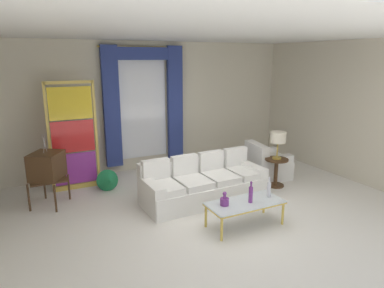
{
  "coord_description": "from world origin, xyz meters",
  "views": [
    {
      "loc": [
        -2.76,
        -4.69,
        2.63
      ],
      "look_at": [
        0.05,
        0.9,
        1.05
      ],
      "focal_mm": 32.1,
      "sensor_mm": 36.0,
      "label": 1
    }
  ],
  "objects_px": {
    "couch_white_long": "(202,184)",
    "bottle_blue_decanter": "(224,201)",
    "vintage_tv": "(47,167)",
    "armchair_white": "(266,165)",
    "bottle_amber_squat": "(251,194)",
    "bottle_crystal_tall": "(269,189)",
    "coffee_table": "(245,204)",
    "stained_glass_divider": "(73,139)",
    "table_lamp_brass": "(278,138)",
    "round_side_table": "(276,170)",
    "peacock_figurine": "(109,181)"
  },
  "relations": [
    {
      "from": "couch_white_long",
      "to": "bottle_blue_decanter",
      "type": "xyz_separation_m",
      "value": [
        -0.26,
        -1.22,
        0.18
      ]
    },
    {
      "from": "vintage_tv",
      "to": "armchair_white",
      "type": "bearing_deg",
      "value": -6.98
    },
    {
      "from": "couch_white_long",
      "to": "bottle_amber_squat",
      "type": "xyz_separation_m",
      "value": [
        0.16,
        -1.31,
        0.25
      ]
    },
    {
      "from": "bottle_crystal_tall",
      "to": "bottle_amber_squat",
      "type": "distance_m",
      "value": 0.4
    },
    {
      "from": "coffee_table",
      "to": "bottle_crystal_tall",
      "type": "bearing_deg",
      "value": -0.74
    },
    {
      "from": "coffee_table",
      "to": "stained_glass_divider",
      "type": "relative_size",
      "value": 0.56
    },
    {
      "from": "bottle_amber_squat",
      "to": "table_lamp_brass",
      "type": "bearing_deg",
      "value": 38.22
    },
    {
      "from": "bottle_crystal_tall",
      "to": "round_side_table",
      "type": "height_order",
      "value": "bottle_crystal_tall"
    },
    {
      "from": "round_side_table",
      "to": "table_lamp_brass",
      "type": "xyz_separation_m",
      "value": [
        -0.0,
        0.0,
        0.67
      ]
    },
    {
      "from": "bottle_amber_squat",
      "to": "armchair_white",
      "type": "xyz_separation_m",
      "value": [
        1.71,
        1.76,
        -0.27
      ]
    },
    {
      "from": "bottle_blue_decanter",
      "to": "vintage_tv",
      "type": "xyz_separation_m",
      "value": [
        -2.36,
        2.21,
        0.25
      ]
    },
    {
      "from": "bottle_crystal_tall",
      "to": "vintage_tv",
      "type": "height_order",
      "value": "vintage_tv"
    },
    {
      "from": "armchair_white",
      "to": "table_lamp_brass",
      "type": "height_order",
      "value": "table_lamp_brass"
    },
    {
      "from": "coffee_table",
      "to": "stained_glass_divider",
      "type": "xyz_separation_m",
      "value": [
        -2.14,
        2.89,
        0.69
      ]
    },
    {
      "from": "stained_glass_divider",
      "to": "table_lamp_brass",
      "type": "distance_m",
      "value": 4.13
    },
    {
      "from": "armchair_white",
      "to": "stained_glass_divider",
      "type": "bearing_deg",
      "value": 163.16
    },
    {
      "from": "bottle_blue_decanter",
      "to": "bottle_amber_squat",
      "type": "xyz_separation_m",
      "value": [
        0.42,
        -0.09,
        0.07
      ]
    },
    {
      "from": "armchair_white",
      "to": "table_lamp_brass",
      "type": "bearing_deg",
      "value": -107.35
    },
    {
      "from": "bottle_amber_squat",
      "to": "armchair_white",
      "type": "bearing_deg",
      "value": 45.71
    },
    {
      "from": "coffee_table",
      "to": "table_lamp_brass",
      "type": "relative_size",
      "value": 2.16
    },
    {
      "from": "bottle_crystal_tall",
      "to": "stained_glass_divider",
      "type": "relative_size",
      "value": 0.16
    },
    {
      "from": "coffee_table",
      "to": "bottle_amber_squat",
      "type": "xyz_separation_m",
      "value": [
        0.07,
        -0.05,
        0.18
      ]
    },
    {
      "from": "peacock_figurine",
      "to": "round_side_table",
      "type": "distance_m",
      "value": 3.45
    },
    {
      "from": "bottle_blue_decanter",
      "to": "couch_white_long",
      "type": "bearing_deg",
      "value": 77.73
    },
    {
      "from": "stained_glass_divider",
      "to": "peacock_figurine",
      "type": "relative_size",
      "value": 3.67
    },
    {
      "from": "peacock_figurine",
      "to": "table_lamp_brass",
      "type": "height_order",
      "value": "table_lamp_brass"
    },
    {
      "from": "stained_glass_divider",
      "to": "round_side_table",
      "type": "bearing_deg",
      "value": -24.71
    },
    {
      "from": "coffee_table",
      "to": "bottle_blue_decanter",
      "type": "bearing_deg",
      "value": 172.67
    },
    {
      "from": "bottle_amber_squat",
      "to": "round_side_table",
      "type": "distance_m",
      "value": 1.98
    },
    {
      "from": "bottle_crystal_tall",
      "to": "round_side_table",
      "type": "distance_m",
      "value": 1.65
    },
    {
      "from": "coffee_table",
      "to": "bottle_crystal_tall",
      "type": "xyz_separation_m",
      "value": [
        0.46,
        -0.01,
        0.18
      ]
    },
    {
      "from": "bottle_blue_decanter",
      "to": "round_side_table",
      "type": "bearing_deg",
      "value": 29.68
    },
    {
      "from": "coffee_table",
      "to": "peacock_figurine",
      "type": "xyz_separation_m",
      "value": [
        -1.6,
        2.43,
        -0.15
      ]
    },
    {
      "from": "coffee_table",
      "to": "vintage_tv",
      "type": "height_order",
      "value": "vintage_tv"
    },
    {
      "from": "vintage_tv",
      "to": "round_side_table",
      "type": "bearing_deg",
      "value": -14.14
    },
    {
      "from": "couch_white_long",
      "to": "stained_glass_divider",
      "type": "bearing_deg",
      "value": 141.51
    },
    {
      "from": "round_side_table",
      "to": "bottle_crystal_tall",
      "type": "bearing_deg",
      "value": -134.41
    },
    {
      "from": "table_lamp_brass",
      "to": "coffee_table",
      "type": "bearing_deg",
      "value": -144.06
    },
    {
      "from": "couch_white_long",
      "to": "round_side_table",
      "type": "height_order",
      "value": "couch_white_long"
    },
    {
      "from": "bottle_crystal_tall",
      "to": "vintage_tv",
      "type": "distance_m",
      "value": 3.9
    },
    {
      "from": "vintage_tv",
      "to": "armchair_white",
      "type": "distance_m",
      "value": 4.55
    },
    {
      "from": "round_side_table",
      "to": "coffee_table",
      "type": "bearing_deg",
      "value": -144.06
    },
    {
      "from": "armchair_white",
      "to": "coffee_table",
      "type": "bearing_deg",
      "value": -136.18
    },
    {
      "from": "round_side_table",
      "to": "table_lamp_brass",
      "type": "height_order",
      "value": "table_lamp_brass"
    },
    {
      "from": "armchair_white",
      "to": "peacock_figurine",
      "type": "height_order",
      "value": "armchair_white"
    },
    {
      "from": "bottle_blue_decanter",
      "to": "bottle_amber_squat",
      "type": "distance_m",
      "value": 0.44
    },
    {
      "from": "vintage_tv",
      "to": "stained_glass_divider",
      "type": "bearing_deg",
      "value": 48.09
    },
    {
      "from": "couch_white_long",
      "to": "bottle_amber_squat",
      "type": "height_order",
      "value": "couch_white_long"
    },
    {
      "from": "coffee_table",
      "to": "vintage_tv",
      "type": "distance_m",
      "value": 3.55
    },
    {
      "from": "bottle_blue_decanter",
      "to": "stained_glass_divider",
      "type": "height_order",
      "value": "stained_glass_divider"
    }
  ]
}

